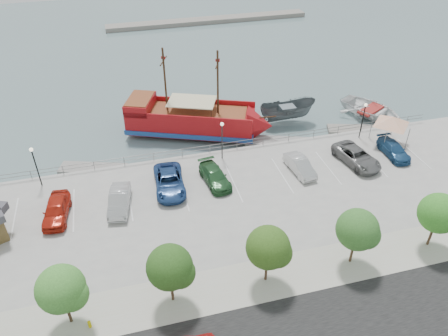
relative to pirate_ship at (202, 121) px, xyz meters
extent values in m
plane|color=slate|center=(0.65, -13.40, -1.81)|extent=(160.00, 160.00, 0.00)
cube|color=#AFAB96|center=(0.65, -23.40, -0.80)|extent=(100.00, 4.00, 0.05)
cylinder|color=slate|center=(0.65, -5.60, 0.14)|extent=(50.00, 0.06, 0.06)
cylinder|color=slate|center=(0.65, -5.60, -0.26)|extent=(50.00, 0.06, 0.06)
cube|color=gray|center=(10.65, 41.60, -1.41)|extent=(40.00, 3.00, 0.80)
cube|color=#A00E13|center=(-1.14, 0.47, -0.08)|extent=(15.18, 9.74, 2.36)
cube|color=navy|center=(-1.14, 0.47, -0.86)|extent=(15.54, 10.10, 0.55)
cone|color=#A00E13|center=(6.25, -2.57, -0.08)|extent=(4.35, 5.14, 4.36)
cube|color=#A00E13|center=(-6.61, 2.72, 1.73)|extent=(4.25, 5.24, 1.27)
cube|color=brown|center=(-6.61, 2.72, 2.42)|extent=(3.95, 4.84, 0.11)
cube|color=brown|center=(-0.72, 0.30, 1.14)|extent=(12.45, 8.20, 0.14)
cube|color=#A00E13|center=(-0.31, 2.49, 1.42)|extent=(13.52, 5.71, 0.64)
cube|color=#A00E13|center=(-1.98, -1.55, 1.42)|extent=(13.52, 5.71, 0.64)
cylinder|color=#382111|center=(1.80, -0.74, 4.82)|extent=(0.28, 0.28, 7.45)
cylinder|color=#382111|center=(-3.67, 1.51, 4.82)|extent=(0.28, 0.28, 7.45)
cylinder|color=#382111|center=(1.80, -0.74, 7.10)|extent=(1.16, 2.57, 0.13)
cylinder|color=#382111|center=(-3.67, 1.51, 7.10)|extent=(1.16, 2.57, 0.13)
cube|color=beige|center=(-0.98, 0.40, 2.46)|extent=(6.19, 5.20, 0.11)
cylinder|color=#382111|center=(6.84, -2.82, 1.01)|extent=(2.15, 1.00, 0.54)
imported|color=#4D5457|center=(10.67, 0.03, -0.47)|extent=(7.08, 2.98, 2.69)
imported|color=white|center=(21.44, -1.36, -0.99)|extent=(8.73, 9.65, 1.64)
cube|color=gray|center=(-12.64, -4.20, -1.61)|extent=(7.24, 4.10, 0.40)
cube|color=gray|center=(7.82, -4.20, -1.60)|extent=(7.52, 4.42, 0.41)
cube|color=gray|center=(18.14, -4.20, -1.61)|extent=(7.34, 4.06, 0.40)
cylinder|color=slate|center=(17.67, -7.28, 0.37)|extent=(0.08, 0.08, 2.36)
cylinder|color=slate|center=(20.46, -7.29, 0.37)|extent=(0.08, 0.08, 2.36)
cylinder|color=slate|center=(17.67, -10.07, 0.37)|extent=(0.08, 0.08, 2.36)
cylinder|color=slate|center=(20.46, -10.08, 0.37)|extent=(0.08, 0.08, 2.36)
pyramid|color=white|center=(19.06, -8.68, 2.46)|extent=(4.52, 4.52, 0.97)
cylinder|color=#DDC903|center=(-13.12, -24.20, -0.55)|extent=(0.21, 0.21, 0.53)
sphere|color=#DDC903|center=(-13.12, -24.20, -0.26)|extent=(0.23, 0.23, 0.23)
cylinder|color=black|center=(-17.35, -6.90, 1.19)|extent=(0.12, 0.12, 4.00)
sphere|color=#FFF2CC|center=(-17.35, -6.90, 3.29)|extent=(0.36, 0.36, 0.36)
cylinder|color=black|center=(0.65, -6.90, 1.19)|extent=(0.12, 0.12, 4.00)
sphere|color=#FFF2CC|center=(0.65, -6.90, 3.29)|extent=(0.36, 0.36, 0.36)
cylinder|color=black|center=(16.65, -6.90, 1.19)|extent=(0.12, 0.12, 4.00)
sphere|color=#FFF2CC|center=(16.65, -6.90, 3.29)|extent=(0.36, 0.36, 0.36)
cylinder|color=#473321|center=(-14.35, -23.40, 0.29)|extent=(0.20, 0.20, 2.20)
sphere|color=#3A762B|center=(-14.35, -23.40, 2.59)|extent=(3.20, 3.20, 3.20)
sphere|color=#3A762B|center=(-13.75, -23.70, 2.19)|extent=(2.20, 2.20, 2.20)
cylinder|color=#473321|center=(-7.35, -23.40, 0.29)|extent=(0.20, 0.20, 2.20)
sphere|color=#254817|center=(-7.35, -23.40, 2.59)|extent=(3.20, 3.20, 3.20)
sphere|color=#254817|center=(-6.75, -23.70, 2.19)|extent=(2.20, 2.20, 2.20)
cylinder|color=#473321|center=(-0.35, -23.40, 0.29)|extent=(0.20, 0.20, 2.20)
sphere|color=#2E5018|center=(-0.35, -23.40, 2.59)|extent=(3.20, 3.20, 3.20)
sphere|color=#2E5018|center=(0.25, -23.70, 2.19)|extent=(2.20, 2.20, 2.20)
cylinder|color=#473321|center=(6.65, -23.40, 0.29)|extent=(0.20, 0.20, 2.20)
sphere|color=#2F5F25|center=(6.65, -23.40, 2.59)|extent=(3.20, 3.20, 3.20)
sphere|color=#2F5F25|center=(7.25, -23.70, 2.19)|extent=(2.20, 2.20, 2.20)
cylinder|color=#473321|center=(13.65, -23.40, 0.29)|extent=(0.20, 0.20, 2.20)
sphere|color=#317422|center=(13.65, -23.40, 2.59)|extent=(3.20, 3.20, 3.20)
sphere|color=#317422|center=(14.25, -23.70, 2.19)|extent=(2.20, 2.20, 2.20)
imported|color=red|center=(-15.65, -12.06, 0.02)|extent=(2.56, 5.11, 1.67)
imported|color=#B3B4B5|center=(-10.27, -12.15, -0.02)|extent=(2.46, 5.01, 1.58)
imported|color=navy|center=(-5.49, -10.61, 0.01)|extent=(3.06, 6.03, 1.63)
imported|color=#2A5C31|center=(-1.10, -10.77, -0.09)|extent=(2.70, 5.20, 1.44)
imported|color=silver|center=(7.54, -11.25, -0.07)|extent=(2.06, 4.62, 1.47)
imported|color=slate|center=(13.75, -11.35, -0.02)|extent=(3.67, 6.08, 1.58)
imported|color=navy|center=(18.28, -11.04, -0.13)|extent=(2.00, 4.73, 1.36)
camera|label=1|loc=(-8.99, -43.60, 25.02)|focal=35.00mm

